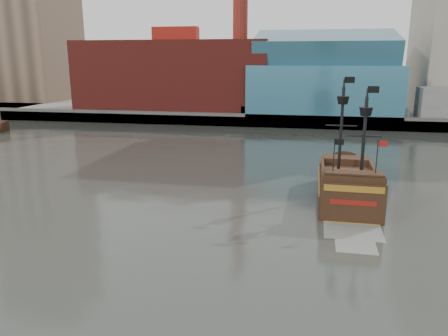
# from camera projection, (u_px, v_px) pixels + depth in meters

# --- Properties ---
(ground) EXTENTS (400.00, 400.00, 0.00)m
(ground) POSITION_uv_depth(u_px,v_px,m) (182.00, 278.00, 27.34)
(ground) COLOR #2B2D28
(ground) RESTS_ON ground
(promenade_far) EXTENTS (220.00, 60.00, 2.00)m
(promenade_far) POSITION_uv_depth(u_px,v_px,m) (280.00, 107.00, 114.69)
(promenade_far) COLOR slate
(promenade_far) RESTS_ON ground
(seawall) EXTENTS (220.00, 1.00, 2.60)m
(seawall) POSITION_uv_depth(u_px,v_px,m) (270.00, 121.00, 86.53)
(seawall) COLOR #4C4C49
(seawall) RESTS_ON ground
(skyline) EXTENTS (149.00, 45.00, 62.00)m
(skyline) POSITION_uv_depth(u_px,v_px,m) (304.00, 8.00, 100.90)
(skyline) COLOR brown
(skyline) RESTS_ON promenade_far
(pirate_ship) EXTENTS (5.58, 16.79, 12.50)m
(pirate_ship) POSITION_uv_depth(u_px,v_px,m) (348.00, 189.00, 42.09)
(pirate_ship) COLOR black
(pirate_ship) RESTS_ON ground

